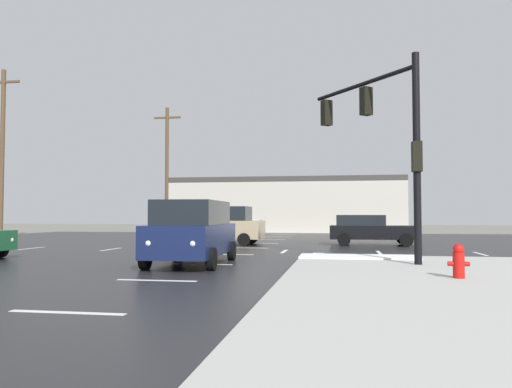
{
  "coord_description": "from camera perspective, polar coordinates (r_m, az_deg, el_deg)",
  "views": [
    {
      "loc": [
        4.35,
        -21.49,
        1.6
      ],
      "look_at": [
        -0.78,
        9.22,
        2.92
      ],
      "focal_mm": 34.88,
      "sensor_mm": 36.0,
      "label": 1
    }
  ],
  "objects": [
    {
      "name": "lane_markings",
      "position": [
        20.42,
        0.6,
        -6.85
      ],
      "size": [
        36.15,
        36.15,
        0.01
      ],
      "color": "silver",
      "rests_on": "road_asphalt"
    },
    {
      "name": "utility_pole_far",
      "position": [
        35.73,
        -27.1,
        4.42
      ],
      "size": [
        2.2,
        0.28,
        10.94
      ],
      "color": "brown",
      "rests_on": "ground_plane"
    },
    {
      "name": "sedan_black",
      "position": [
        26.67,
        12.98,
        -3.96
      ],
      "size": [
        4.57,
        2.1,
        1.58
      ],
      "rotation": [
        0.0,
        0.0,
        -0.02
      ],
      "color": "black",
      "rests_on": "road_asphalt"
    },
    {
      "name": "suv_white",
      "position": [
        36.24,
        -3.25,
        -3.22
      ],
      "size": [
        4.97,
        2.53,
        2.03
      ],
      "rotation": [
        0.0,
        0.0,
        3.23
      ],
      "color": "white",
      "rests_on": "road_asphalt"
    },
    {
      "name": "suv_tan",
      "position": [
        26.68,
        -4.38,
        -3.51
      ],
      "size": [
        4.88,
        2.27,
        2.03
      ],
      "rotation": [
        0.0,
        0.0,
        3.11
      ],
      "color": "tan",
      "rests_on": "road_asphalt"
    },
    {
      "name": "ground_plane",
      "position": [
        21.99,
        -1.96,
        -6.59
      ],
      "size": [
        120.0,
        120.0,
        0.0
      ],
      "primitive_type": "plane",
      "color": "slate"
    },
    {
      "name": "suv_navy",
      "position": [
        16.03,
        -7.28,
        -4.23
      ],
      "size": [
        2.32,
        4.9,
        2.03
      ],
      "rotation": [
        0.0,
        0.0,
        -1.53
      ],
      "color": "#141E47",
      "rests_on": "road_asphalt"
    },
    {
      "name": "road_asphalt",
      "position": [
        21.99,
        -1.96,
        -6.57
      ],
      "size": [
        44.0,
        44.0,
        0.02
      ],
      "primitive_type": "cube",
      "color": "#232326",
      "rests_on": "ground_plane"
    },
    {
      "name": "utility_pole_distant",
      "position": [
        40.27,
        -10.19,
        2.91
      ],
      "size": [
        2.2,
        0.28,
        10.19
      ],
      "color": "brown",
      "rests_on": "ground_plane"
    },
    {
      "name": "strip_building_background",
      "position": [
        48.67,
        3.58,
        -1.29
      ],
      "size": [
        21.86,
        8.0,
        5.1
      ],
      "color": "beige",
      "rests_on": "ground_plane"
    },
    {
      "name": "traffic_signal_mast",
      "position": [
        16.65,
        14.58,
        7.1
      ],
      "size": [
        3.24,
        4.08,
        6.34
      ],
      "rotation": [
        0.0,
        0.0,
        2.24
      ],
      "color": "black",
      "rests_on": "sidewalk_corner"
    },
    {
      "name": "fire_hydrant",
      "position": [
        12.52,
        22.21,
        -7.12
      ],
      "size": [
        0.48,
        0.26,
        0.79
      ],
      "color": "red",
      "rests_on": "sidewalk_corner"
    },
    {
      "name": "snow_strip_curbside",
      "position": [
        17.56,
        11.66,
        -7.04
      ],
      "size": [
        4.0,
        1.6,
        0.06
      ],
      "primitive_type": "cube",
      "color": "white",
      "rests_on": "sidewalk_corner"
    }
  ]
}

